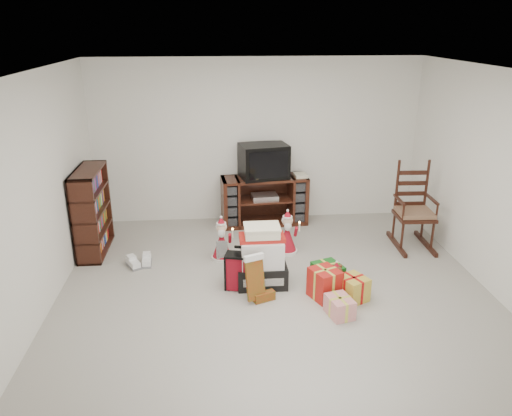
{
  "coord_description": "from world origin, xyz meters",
  "views": [
    {
      "loc": [
        -0.66,
        -5.0,
        2.94
      ],
      "look_at": [
        -0.17,
        0.6,
        0.86
      ],
      "focal_mm": 35.0,
      "sensor_mm": 36.0,
      "label": 1
    }
  ],
  "objects_px": {
    "crt_television": "(264,161)",
    "gift_cluster": "(331,286)",
    "gift_pile": "(262,260)",
    "mrs_claus_figurine": "(222,243)",
    "sneaker_pair": "(140,262)",
    "rocking_chair": "(412,216)",
    "red_suitcase": "(241,272)",
    "bookshelf": "(92,213)",
    "santa_figurine": "(287,236)",
    "teddy_bear": "(335,278)",
    "tv_stand": "(264,200)"
  },
  "relations": [
    {
      "from": "bookshelf",
      "to": "gift_pile",
      "type": "relative_size",
      "value": 1.58
    },
    {
      "from": "teddy_bear",
      "to": "mrs_claus_figurine",
      "type": "height_order",
      "value": "mrs_claus_figurine"
    },
    {
      "from": "tv_stand",
      "to": "crt_television",
      "type": "xyz_separation_m",
      "value": [
        -0.01,
        0.0,
        0.63
      ]
    },
    {
      "from": "red_suitcase",
      "to": "rocking_chair",
      "type": "bearing_deg",
      "value": 37.36
    },
    {
      "from": "rocking_chair",
      "to": "mrs_claus_figurine",
      "type": "xyz_separation_m",
      "value": [
        -2.66,
        -0.25,
        -0.19
      ]
    },
    {
      "from": "gift_pile",
      "to": "gift_cluster",
      "type": "height_order",
      "value": "gift_pile"
    },
    {
      "from": "gift_pile",
      "to": "santa_figurine",
      "type": "height_order",
      "value": "gift_pile"
    },
    {
      "from": "teddy_bear",
      "to": "sneaker_pair",
      "type": "height_order",
      "value": "teddy_bear"
    },
    {
      "from": "tv_stand",
      "to": "red_suitcase",
      "type": "bearing_deg",
      "value": -107.91
    },
    {
      "from": "tv_stand",
      "to": "gift_cluster",
      "type": "bearing_deg",
      "value": -81.8
    },
    {
      "from": "red_suitcase",
      "to": "mrs_claus_figurine",
      "type": "bearing_deg",
      "value": 117.87
    },
    {
      "from": "rocking_chair",
      "to": "santa_figurine",
      "type": "relative_size",
      "value": 2.03
    },
    {
      "from": "red_suitcase",
      "to": "sneaker_pair",
      "type": "bearing_deg",
      "value": 164.56
    },
    {
      "from": "gift_pile",
      "to": "mrs_claus_figurine",
      "type": "xyz_separation_m",
      "value": [
        -0.46,
        0.73,
        -0.09
      ]
    },
    {
      "from": "rocking_chair",
      "to": "teddy_bear",
      "type": "xyz_separation_m",
      "value": [
        -1.36,
        -1.17,
        -0.28
      ]
    },
    {
      "from": "gift_pile",
      "to": "crt_television",
      "type": "height_order",
      "value": "crt_television"
    },
    {
      "from": "teddy_bear",
      "to": "mrs_claus_figurine",
      "type": "xyz_separation_m",
      "value": [
        -1.31,
        0.92,
        0.09
      ]
    },
    {
      "from": "bookshelf",
      "to": "tv_stand",
      "type": "bearing_deg",
      "value": 18.75
    },
    {
      "from": "teddy_bear",
      "to": "gift_cluster",
      "type": "height_order",
      "value": "teddy_bear"
    },
    {
      "from": "sneaker_pair",
      "to": "gift_cluster",
      "type": "distance_m",
      "value": 2.49
    },
    {
      "from": "gift_pile",
      "to": "gift_cluster",
      "type": "distance_m",
      "value": 0.86
    },
    {
      "from": "mrs_claus_figurine",
      "to": "crt_television",
      "type": "distance_m",
      "value": 1.59
    },
    {
      "from": "santa_figurine",
      "to": "gift_cluster",
      "type": "height_order",
      "value": "santa_figurine"
    },
    {
      "from": "red_suitcase",
      "to": "santa_figurine",
      "type": "relative_size",
      "value": 0.85
    },
    {
      "from": "gift_pile",
      "to": "red_suitcase",
      "type": "distance_m",
      "value": 0.29
    },
    {
      "from": "crt_television",
      "to": "gift_cluster",
      "type": "bearing_deg",
      "value": -88.11
    },
    {
      "from": "tv_stand",
      "to": "rocking_chair",
      "type": "distance_m",
      "value": 2.2
    },
    {
      "from": "rocking_chair",
      "to": "crt_television",
      "type": "distance_m",
      "value": 2.29
    },
    {
      "from": "gift_pile",
      "to": "sneaker_pair",
      "type": "distance_m",
      "value": 1.66
    },
    {
      "from": "teddy_bear",
      "to": "santa_figurine",
      "type": "xyz_separation_m",
      "value": [
        -0.42,
        1.05,
        0.09
      ]
    },
    {
      "from": "rocking_chair",
      "to": "mrs_claus_figurine",
      "type": "distance_m",
      "value": 2.68
    },
    {
      "from": "sneaker_pair",
      "to": "rocking_chair",
      "type": "bearing_deg",
      "value": -13.19
    },
    {
      "from": "gift_cluster",
      "to": "crt_television",
      "type": "distance_m",
      "value": 2.54
    },
    {
      "from": "gift_pile",
      "to": "mrs_claus_figurine",
      "type": "relative_size",
      "value": 1.24
    },
    {
      "from": "santa_figurine",
      "to": "crt_television",
      "type": "bearing_deg",
      "value": 100.98
    },
    {
      "from": "red_suitcase",
      "to": "teddy_bear",
      "type": "distance_m",
      "value": 1.11
    },
    {
      "from": "tv_stand",
      "to": "rocking_chair",
      "type": "relative_size",
      "value": 1.09
    },
    {
      "from": "mrs_claus_figurine",
      "to": "sneaker_pair",
      "type": "height_order",
      "value": "mrs_claus_figurine"
    },
    {
      "from": "sneaker_pair",
      "to": "red_suitcase",
      "type": "bearing_deg",
      "value": -47.99
    },
    {
      "from": "sneaker_pair",
      "to": "gift_cluster",
      "type": "height_order",
      "value": "gift_cluster"
    },
    {
      "from": "tv_stand",
      "to": "teddy_bear",
      "type": "xyz_separation_m",
      "value": [
        0.62,
        -2.14,
        -0.24
      ]
    },
    {
      "from": "gift_cluster",
      "to": "red_suitcase",
      "type": "bearing_deg",
      "value": 164.46
    },
    {
      "from": "red_suitcase",
      "to": "sneaker_pair",
      "type": "relative_size",
      "value": 1.45
    },
    {
      "from": "rocking_chair",
      "to": "gift_pile",
      "type": "height_order",
      "value": "rocking_chair"
    },
    {
      "from": "gift_pile",
      "to": "sneaker_pair",
      "type": "relative_size",
      "value": 2.06
    },
    {
      "from": "teddy_bear",
      "to": "mrs_claus_figurine",
      "type": "distance_m",
      "value": 1.6
    },
    {
      "from": "gift_cluster",
      "to": "crt_television",
      "type": "xyz_separation_m",
      "value": [
        -0.54,
        2.32,
        0.86
      ]
    },
    {
      "from": "rocking_chair",
      "to": "gift_cluster",
      "type": "relative_size",
      "value": 1.3
    },
    {
      "from": "rocking_chair",
      "to": "sneaker_pair",
      "type": "xyz_separation_m",
      "value": [
        -3.73,
        -0.36,
        -0.37
      ]
    },
    {
      "from": "teddy_bear",
      "to": "gift_pile",
      "type": "bearing_deg",
      "value": 167.31
    }
  ]
}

